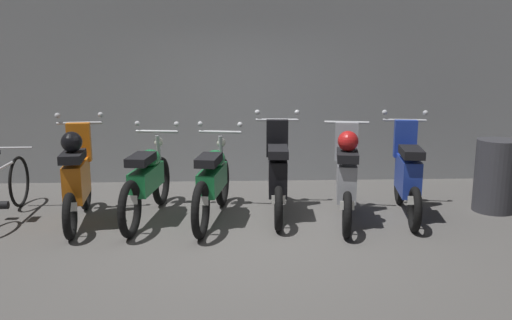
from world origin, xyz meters
The scene contains 10 objects.
ground_plane centered at (0.00, 0.00, 0.00)m, with size 80.00×80.00×0.00m, color #565451.
back_wall centered at (0.00, 2.75, 1.69)m, with size 16.00×0.30×3.39m, color gray.
motorbike_slot_0 centered at (-2.02, 0.61, 0.57)m, with size 0.59×1.68×1.29m.
motorbike_slot_1 centered at (-1.21, 0.73, 0.49)m, with size 0.58×1.94×1.15m.
motorbike_slot_2 centered at (-0.40, 0.65, 0.49)m, with size 0.59×1.94×1.15m.
motorbike_slot_3 centered at (0.41, 0.82, 0.53)m, with size 0.59×1.68×1.29m.
motorbike_slot_4 centered at (1.21, 0.53, 0.57)m, with size 0.56×1.67×1.18m.
motorbike_slot_5 centered at (2.02, 0.71, 0.53)m, with size 0.58×1.67×1.29m.
bicycle centered at (-2.98, 0.80, 0.36)m, with size 0.50×1.73×0.89m.
trash_bin centered at (3.23, 0.86, 0.47)m, with size 0.53×0.53×0.94m, color #38383D.
Camera 1 is at (-0.15, -5.79, 2.10)m, focal length 38.10 mm.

